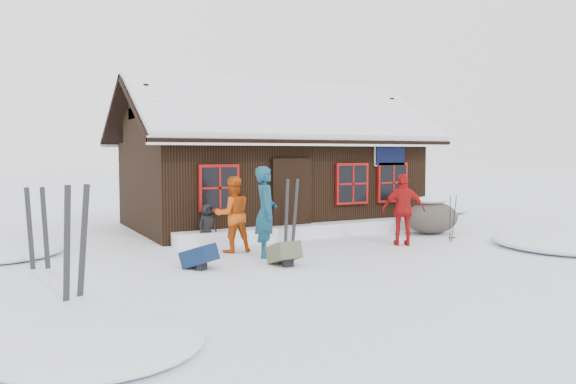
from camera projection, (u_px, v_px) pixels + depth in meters
name	position (u px, v px, depth m)	size (l,w,h in m)	color
ground	(308.00, 255.00, 12.13)	(120.00, 120.00, 0.00)	white
mountain_hut	(269.00, 173.00, 17.11)	(8.90, 6.09, 4.42)	black
snow_drift	(315.00, 230.00, 14.80)	(7.60, 0.60, 0.35)	white
snow_mounds	(327.00, 238.00, 14.54)	(20.60, 13.20, 0.48)	white
skier_teal	(266.00, 212.00, 11.81)	(0.70, 0.46, 1.92)	#113F53
skier_orange_left	(233.00, 214.00, 12.39)	(0.82, 0.64, 1.68)	#BC480D
skier_orange_right	(404.00, 210.00, 13.31)	(1.00, 0.42, 1.71)	#AC1112
skier_crouched	(207.00, 225.00, 13.25)	(0.49, 0.32, 1.00)	black
boulder	(431.00, 217.00, 15.26)	(1.58, 1.19, 0.92)	#504840
ski_pair_left	(75.00, 243.00, 8.49)	(0.46, 0.29, 1.78)	black
ski_pair_mid	(38.00, 230.00, 10.59)	(0.42, 0.11, 1.61)	black
ski_pair_right	(291.00, 211.00, 13.87)	(0.46, 0.13, 1.61)	black
ski_poles	(452.00, 219.00, 14.00)	(0.21, 0.10, 1.18)	black
backpack_blue	(199.00, 260.00, 10.66)	(0.45, 0.59, 0.32)	#0F1F41
backpack_olive	(284.00, 257.00, 10.98)	(0.47, 0.62, 0.34)	#4F513A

